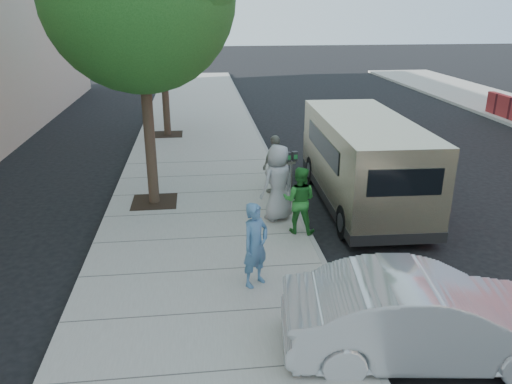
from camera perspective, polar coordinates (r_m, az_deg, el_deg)
The scene contains 11 objects.
ground at distance 11.65m, azimuth -0.93°, elevation -5.64°, with size 120.00×120.00×0.00m, color black.
sidewalk at distance 11.57m, azimuth -5.89°, elevation -5.53°, with size 5.00×60.00×0.15m, color gray.
curb_face at distance 11.83m, azimuth 6.05°, elevation -4.92°, with size 0.12×60.00×0.16m, color gray.
tree_far at distance 20.44m, azimuth -10.77°, elevation 19.49°, with size 3.92×3.80×6.49m.
parking_meter at distance 12.65m, azimuth 4.02°, elevation 2.72°, with size 0.34×0.19×1.56m.
van at distance 13.71m, azimuth 12.05°, elevation 3.64°, with size 2.34×6.48×2.38m.
sedan at distance 8.20m, azimuth 18.66°, elevation -13.40°, with size 1.49×4.29×1.41m, color #B6BABE.
person_officer at distance 9.30m, azimuth -0.06°, elevation -6.06°, with size 0.60×0.39×1.65m, color teal.
person_green_shirt at distance 11.50m, azimuth 4.97°, elevation -0.93°, with size 0.77×0.60×1.59m, color #287C2D.
person_gray_shirt at distance 12.15m, azimuth 2.52°, elevation 1.08°, with size 0.92×0.60×1.89m, color #A0A0A2.
person_striped_polo at distance 13.95m, azimuth 2.26°, elevation 3.19°, with size 0.98×0.41×1.66m, color gray.
Camera 1 is at (-1.04, -10.40, 5.13)m, focal length 35.00 mm.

